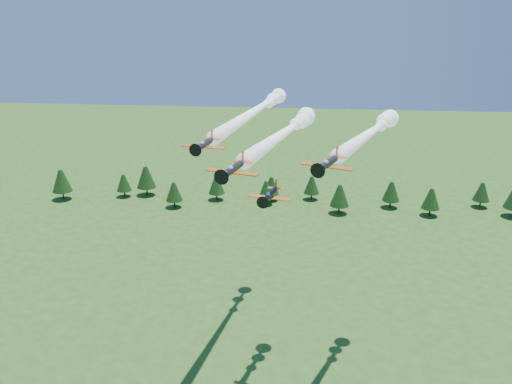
# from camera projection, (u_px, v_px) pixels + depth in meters

# --- Properties ---
(plane_lead) EXTENTS (15.84, 43.56, 3.70)m
(plane_lead) POSITION_uv_depth(u_px,v_px,m) (285.00, 132.00, 104.13)
(plane_lead) COLOR black
(plane_lead) RESTS_ON ground
(plane_left) EXTENTS (15.25, 56.01, 3.70)m
(plane_left) POSITION_uv_depth(u_px,v_px,m) (257.00, 110.00, 123.15)
(plane_left) COLOR black
(plane_left) RESTS_ON ground
(plane_right) EXTENTS (19.54, 40.62, 3.70)m
(plane_right) POSITION_uv_depth(u_px,v_px,m) (371.00, 132.00, 107.78)
(plane_right) COLOR black
(plane_right) RESTS_ON ground
(plane_slot) EXTENTS (8.13, 8.95, 2.84)m
(plane_slot) POSITION_uv_depth(u_px,v_px,m) (270.00, 195.00, 103.66)
(plane_slot) COLOR black
(plane_slot) RESTS_ON ground
(treeline) EXTENTS (178.62, 19.86, 11.89)m
(treeline) POSITION_uv_depth(u_px,v_px,m) (293.00, 189.00, 209.18)
(treeline) COLOR #382314
(treeline) RESTS_ON ground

